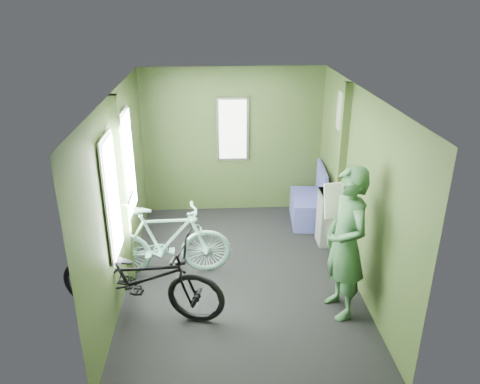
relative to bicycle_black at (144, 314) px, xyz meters
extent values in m
plane|color=black|center=(1.12, 0.73, 0.00)|extent=(4.00, 4.00, 0.00)
cube|color=silver|center=(1.12, 0.73, 2.30)|extent=(2.80, 4.00, 0.02)
cube|color=#32431F|center=(1.12, 2.73, 1.15)|extent=(2.80, 0.02, 2.30)
cube|color=#32431F|center=(1.12, -1.27, 1.15)|extent=(2.80, 0.02, 2.30)
cube|color=#32431F|center=(-0.28, 0.73, 1.15)|extent=(0.02, 4.00, 2.30)
cube|color=#32431F|center=(2.52, 0.73, 1.15)|extent=(0.02, 4.00, 2.30)
cube|color=#32431F|center=(-0.24, 0.73, 1.15)|extent=(0.08, 0.12, 2.30)
cube|color=silver|center=(-0.23, 0.18, 1.35)|extent=(0.02, 0.56, 1.34)
cube|color=silver|center=(-0.23, 1.28, 1.35)|extent=(0.02, 0.56, 1.34)
cube|color=white|center=(-0.22, 0.18, 1.88)|extent=(0.00, 0.12, 0.12)
cube|color=white|center=(-0.22, 1.28, 1.88)|extent=(0.00, 0.12, 0.12)
cylinder|color=silver|center=(-0.17, 0.73, 1.10)|extent=(0.03, 0.40, 0.03)
cube|color=#32431F|center=(2.47, 1.33, 1.15)|extent=(0.10, 0.10, 2.30)
cube|color=white|center=(2.50, 1.63, 1.85)|extent=(0.02, 0.40, 0.50)
cube|color=silver|center=(1.12, 2.68, 1.35)|extent=(0.50, 0.02, 1.00)
imported|color=black|center=(0.00, 0.00, 0.00)|extent=(1.98, 1.18, 1.03)
imported|color=#98DAD2|center=(0.20, 0.78, 0.00)|extent=(1.64, 0.61, 1.02)
imported|color=#335D39|center=(2.19, -0.06, 0.86)|extent=(0.53, 0.70, 1.71)
cube|color=silver|center=(2.12, 0.23, 1.23)|extent=(0.28, 0.15, 0.38)
cube|color=gray|center=(2.38, 1.48, 0.40)|extent=(0.24, 0.33, 0.80)
cube|color=navy|center=(2.24, 2.18, 0.21)|extent=(0.54, 0.87, 0.42)
cube|color=navy|center=(2.44, 2.18, 0.65)|extent=(0.13, 0.84, 0.47)
camera|label=1|loc=(0.81, -4.30, 3.30)|focal=35.00mm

